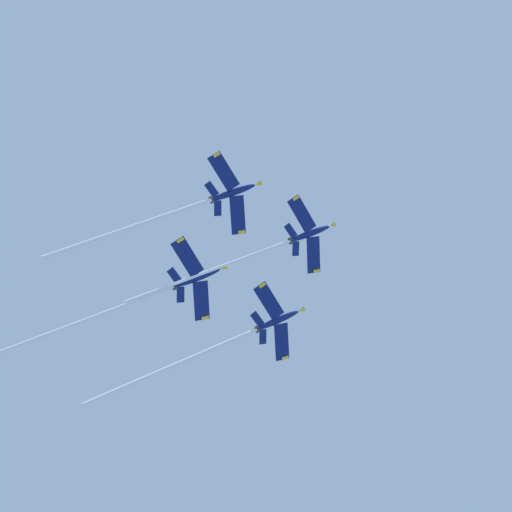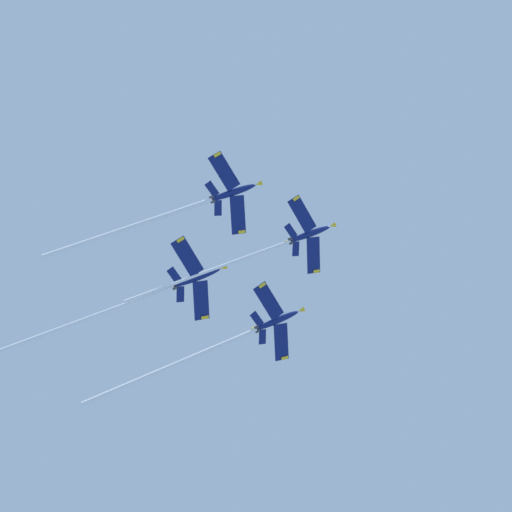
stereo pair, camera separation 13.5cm
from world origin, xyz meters
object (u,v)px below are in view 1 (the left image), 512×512
jet_lead (280,245)px  jet_left_wing (237,338)px  jet_right_wing (188,208)px  jet_slot (167,289)px

jet_lead → jet_left_wing: bearing=-16.3°
jet_right_wing → jet_slot: (16.17, -8.69, -4.26)m
jet_left_wing → jet_slot: (0.93, 19.99, -5.23)m
jet_lead → jet_right_wing: (7.25, 22.12, -8.85)m
jet_left_wing → jet_right_wing: 32.49m
jet_lead → jet_left_wing: jet_lead is taller
jet_right_wing → jet_lead: bearing=-108.2°
jet_right_wing → jet_slot: 18.85m
jet_lead → jet_left_wing: (22.49, -6.56, -7.88)m
jet_lead → jet_right_wing: jet_lead is taller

